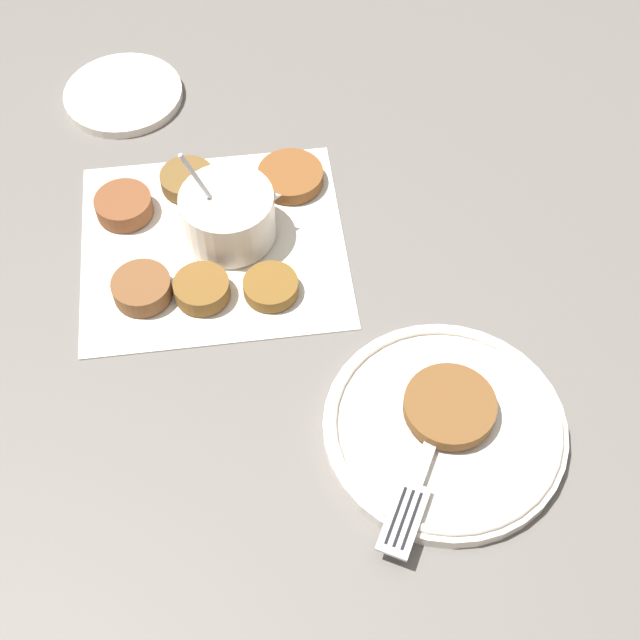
# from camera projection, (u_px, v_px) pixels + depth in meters

# --- Properties ---
(ground_plane) EXTENTS (4.00, 4.00, 0.00)m
(ground_plane) POSITION_uv_depth(u_px,v_px,m) (197.00, 248.00, 0.96)
(ground_plane) COLOR #605B56
(napkin) EXTENTS (0.30, 0.27, 0.00)m
(napkin) POSITION_uv_depth(u_px,v_px,m) (213.00, 243.00, 0.97)
(napkin) COLOR silver
(napkin) RESTS_ON ground_plane
(sauce_bowl) EXTENTS (0.11, 0.10, 0.12)m
(sauce_bowl) POSITION_uv_depth(u_px,v_px,m) (229.00, 217.00, 0.95)
(sauce_bowl) COLOR silver
(sauce_bowl) RESTS_ON napkin
(fritter_0) EXTENTS (0.06, 0.06, 0.02)m
(fritter_0) POSITION_uv_depth(u_px,v_px,m) (124.00, 205.00, 0.98)
(fritter_0) COLOR brown
(fritter_0) RESTS_ON napkin
(fritter_1) EXTENTS (0.06, 0.06, 0.02)m
(fritter_1) POSITION_uv_depth(u_px,v_px,m) (142.00, 288.00, 0.91)
(fritter_1) COLOR brown
(fritter_1) RESTS_ON napkin
(fritter_2) EXTENTS (0.07, 0.07, 0.02)m
(fritter_2) POSITION_uv_depth(u_px,v_px,m) (290.00, 176.00, 1.01)
(fritter_2) COLOR brown
(fritter_2) RESTS_ON napkin
(fritter_3) EXTENTS (0.06, 0.06, 0.02)m
(fritter_3) POSITION_uv_depth(u_px,v_px,m) (271.00, 287.00, 0.92)
(fritter_3) COLOR brown
(fritter_3) RESTS_ON napkin
(fritter_4) EXTENTS (0.06, 0.06, 0.02)m
(fritter_4) POSITION_uv_depth(u_px,v_px,m) (205.00, 288.00, 0.92)
(fritter_4) COLOR brown
(fritter_4) RESTS_ON napkin
(fritter_5) EXTENTS (0.06, 0.06, 0.02)m
(fritter_5) POSITION_uv_depth(u_px,v_px,m) (189.00, 180.00, 1.00)
(fritter_5) COLOR brown
(fritter_5) RESTS_ON napkin
(serving_plate) EXTENTS (0.23, 0.23, 0.02)m
(serving_plate) POSITION_uv_depth(u_px,v_px,m) (445.00, 427.00, 0.83)
(serving_plate) COLOR silver
(serving_plate) RESTS_ON ground_plane
(fritter_on_plate) EXTENTS (0.09, 0.09, 0.01)m
(fritter_on_plate) POSITION_uv_depth(u_px,v_px,m) (450.00, 406.00, 0.82)
(fritter_on_plate) COLOR brown
(fritter_on_plate) RESTS_ON serving_plate
(fork) EXTENTS (0.11, 0.16, 0.00)m
(fork) POSITION_uv_depth(u_px,v_px,m) (416.00, 483.00, 0.78)
(fork) COLOR silver
(fork) RESTS_ON serving_plate
(extra_saucer) EXTENTS (0.14, 0.14, 0.01)m
(extra_saucer) POSITION_uv_depth(u_px,v_px,m) (123.00, 95.00, 1.10)
(extra_saucer) COLOR silver
(extra_saucer) RESTS_ON ground_plane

